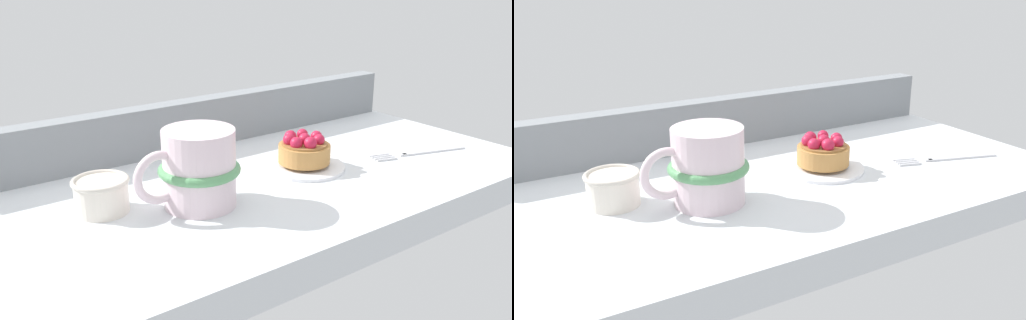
% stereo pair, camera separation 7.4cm
% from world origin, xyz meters
% --- Properties ---
extents(ground_plane, '(0.80, 0.40, 0.04)m').
position_xyz_m(ground_plane, '(0.00, 0.00, -0.02)').
color(ground_plane, silver).
extents(window_rail_back, '(0.78, 0.03, 0.08)m').
position_xyz_m(window_rail_back, '(0.00, 0.18, 0.04)').
color(window_rail_back, gray).
rests_on(window_rail_back, ground_plane).
extents(dessert_plate, '(0.12, 0.12, 0.01)m').
position_xyz_m(dessert_plate, '(0.07, 0.00, 0.00)').
color(dessert_plate, white).
rests_on(dessert_plate, ground_plane).
extents(raspberry_tart, '(0.08, 0.08, 0.04)m').
position_xyz_m(raspberry_tart, '(0.07, 0.00, 0.03)').
color(raspberry_tart, '#B77F42').
rests_on(raspberry_tart, dessert_plate).
extents(coffee_mug, '(0.14, 0.10, 0.10)m').
position_xyz_m(coffee_mug, '(-0.12, -0.02, 0.05)').
color(coffee_mug, silver).
rests_on(coffee_mug, ground_plane).
extents(dessert_fork, '(0.16, 0.06, 0.01)m').
position_xyz_m(dessert_fork, '(0.25, -0.06, 0.00)').
color(dessert_fork, silver).
rests_on(dessert_fork, ground_plane).
extents(sugar_bowl, '(0.07, 0.07, 0.04)m').
position_xyz_m(sugar_bowl, '(-0.23, 0.03, 0.02)').
color(sugar_bowl, silver).
rests_on(sugar_bowl, ground_plane).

